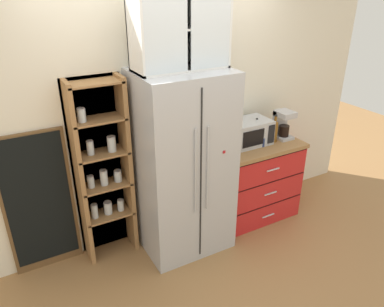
% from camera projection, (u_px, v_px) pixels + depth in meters
% --- Properties ---
extents(ground_plane, '(10.65, 10.65, 0.00)m').
position_uv_depth(ground_plane, '(184.00, 241.00, 3.88)').
color(ground_plane, '#9E7042').
extents(wall_back_cream, '(4.96, 0.10, 2.55)m').
position_uv_depth(wall_back_cream, '(164.00, 114.00, 3.65)').
color(wall_back_cream, silver).
rests_on(wall_back_cream, ground).
extents(refrigerator, '(0.83, 0.70, 1.79)m').
position_uv_depth(refrigerator, '(183.00, 164.00, 3.51)').
color(refrigerator, '#B7BABF').
rests_on(refrigerator, ground).
extents(pantry_shelf_column, '(0.52, 0.28, 1.76)m').
position_uv_depth(pantry_shelf_column, '(102.00, 169.00, 3.42)').
color(pantry_shelf_column, brown).
rests_on(pantry_shelf_column, ground).
extents(counter_cabinet, '(0.96, 0.60, 0.89)m').
position_uv_depth(counter_cabinet, '(254.00, 180.00, 4.15)').
color(counter_cabinet, red).
rests_on(counter_cabinet, ground).
extents(microwave, '(0.44, 0.33, 0.26)m').
position_uv_depth(microwave, '(249.00, 132.00, 3.90)').
color(microwave, '#B7BABF').
rests_on(microwave, counter_cabinet).
extents(coffee_maker, '(0.17, 0.20, 0.31)m').
position_uv_depth(coffee_maker, '(282.00, 124.00, 4.04)').
color(coffee_maker, '#B7B7BC').
rests_on(coffee_maker, counter_cabinet).
extents(mug_charcoal, '(0.12, 0.09, 0.09)m').
position_uv_depth(mug_charcoal, '(225.00, 145.00, 3.81)').
color(mug_charcoal, '#2D2D33').
rests_on(mug_charcoal, counter_cabinet).
extents(mug_navy, '(0.12, 0.09, 0.10)m').
position_uv_depth(mug_navy, '(261.00, 142.00, 3.88)').
color(mug_navy, navy).
rests_on(mug_navy, counter_cabinet).
extents(bottle_amber, '(0.07, 0.07, 0.30)m').
position_uv_depth(bottle_amber, '(275.00, 130.00, 3.95)').
color(bottle_amber, brown).
rests_on(bottle_amber, counter_cabinet).
extents(bottle_clear, '(0.06, 0.06, 0.28)m').
position_uv_depth(bottle_clear, '(256.00, 132.00, 3.93)').
color(bottle_clear, silver).
rests_on(bottle_clear, counter_cabinet).
extents(upper_cabinet, '(0.80, 0.32, 0.67)m').
position_uv_depth(upper_cabinet, '(178.00, 28.00, 3.02)').
color(upper_cabinet, silver).
rests_on(upper_cabinet, refrigerator).
extents(chalkboard_menu, '(0.60, 0.04, 1.35)m').
position_uv_depth(chalkboard_menu, '(39.00, 203.00, 3.29)').
color(chalkboard_menu, brown).
rests_on(chalkboard_menu, ground).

